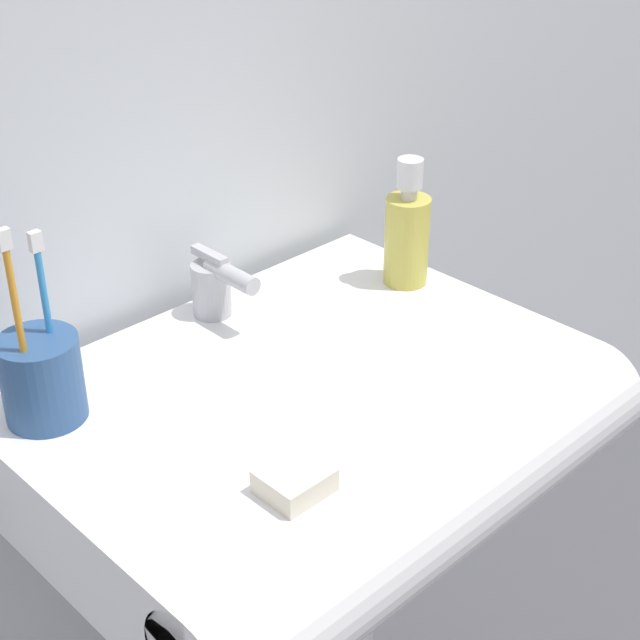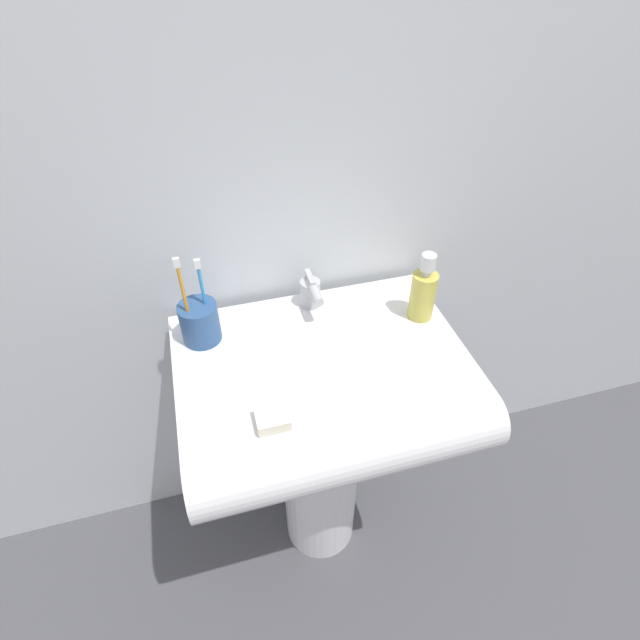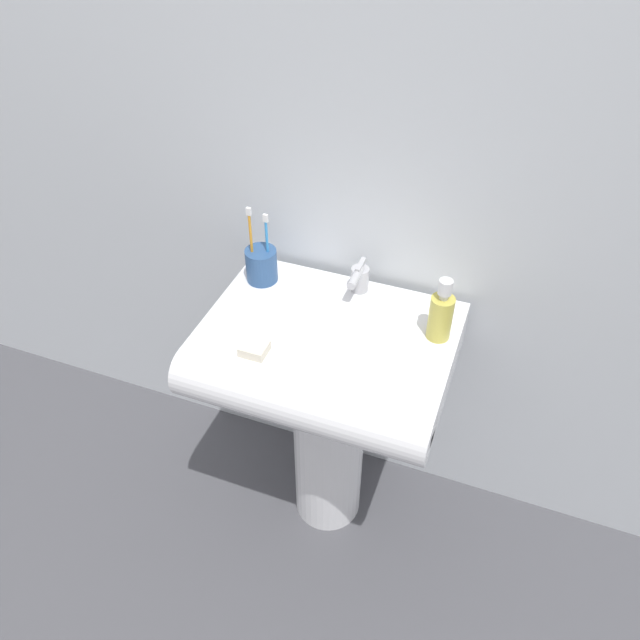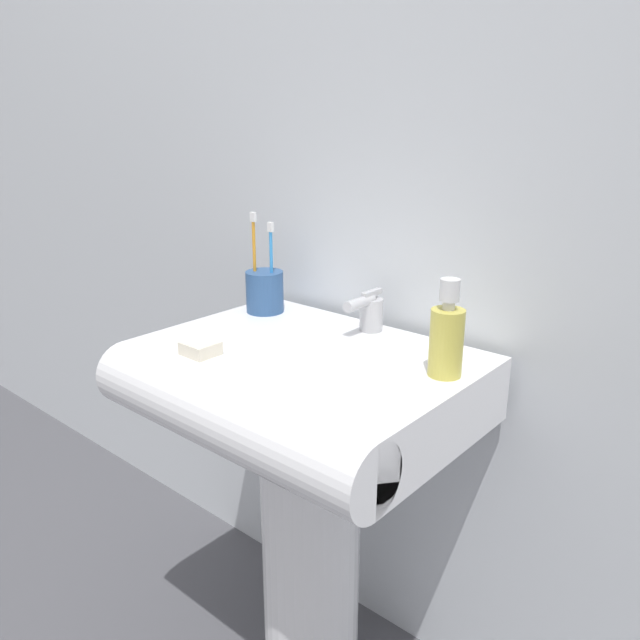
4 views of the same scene
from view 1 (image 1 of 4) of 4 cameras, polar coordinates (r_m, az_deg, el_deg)
sink_basin at (r=1.08m, az=0.03°, el=-6.75°), size 0.60×0.47×0.12m
faucet at (r=1.16m, az=-6.11°, el=2.01°), size 0.05×0.11×0.08m
toothbrush_cup at (r=1.02m, az=-15.89°, el=-3.19°), size 0.08×0.08×0.22m
soap_bottle at (r=1.23m, az=5.09°, el=5.00°), size 0.06×0.06×0.17m
bar_soap at (r=0.90m, az=-1.49°, el=-9.34°), size 0.06×0.05×0.02m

